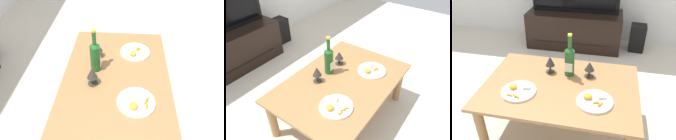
% 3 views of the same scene
% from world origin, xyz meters
% --- Properties ---
extents(ground_plane, '(6.40, 6.40, 0.00)m').
position_xyz_m(ground_plane, '(0.00, 0.00, 0.00)').
color(ground_plane, beige).
extents(dining_table, '(1.16, 0.80, 0.42)m').
position_xyz_m(dining_table, '(0.00, 0.00, 0.36)').
color(dining_table, '#9E7042').
rests_on(dining_table, ground_plane).
extents(wine_bottle, '(0.08, 0.08, 0.35)m').
position_xyz_m(wine_bottle, '(0.04, 0.16, 0.56)').
color(wine_bottle, '#1E5923').
rests_on(wine_bottle, dining_table).
extents(goblet_left, '(0.08, 0.08, 0.14)m').
position_xyz_m(goblet_left, '(-0.12, 0.16, 0.52)').
color(goblet_left, '#38332D').
rests_on(goblet_left, dining_table).
extents(goblet_right, '(0.08, 0.08, 0.13)m').
position_xyz_m(goblet_right, '(0.20, 0.16, 0.51)').
color(goblet_right, '#38332D').
rests_on(goblet_right, dining_table).
extents(dinner_plate_left, '(0.26, 0.26, 0.05)m').
position_xyz_m(dinner_plate_left, '(-0.28, -0.14, 0.43)').
color(dinner_plate_left, white).
rests_on(dinner_plate_left, dining_table).
extents(dinner_plate_right, '(0.25, 0.25, 0.05)m').
position_xyz_m(dinner_plate_right, '(0.27, -0.14, 0.43)').
color(dinner_plate_right, white).
rests_on(dinner_plate_right, dining_table).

